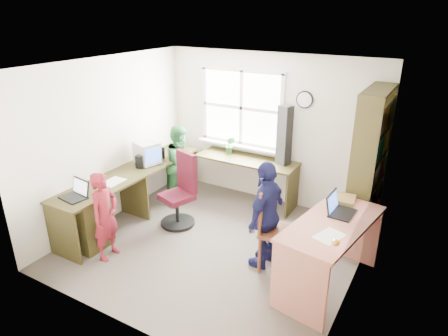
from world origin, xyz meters
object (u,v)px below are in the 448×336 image
at_px(bookshelf, 368,172).
at_px(potted_plant, 230,145).
at_px(crt_monitor, 147,153).
at_px(person_green, 181,165).
at_px(l_desk, 125,202).
at_px(laptop_left, 76,193).
at_px(laptop_right, 338,209).
at_px(wooden_chair, 275,225).
at_px(person_red, 105,216).
at_px(person_navy, 266,215).
at_px(cd_tower, 284,135).
at_px(swivel_chair, 181,194).
at_px(right_desk, 331,240).

distance_m(bookshelf, potted_plant, 2.27).
distance_m(crt_monitor, person_green, 0.60).
distance_m(l_desk, laptop_left, 0.75).
height_order(bookshelf, crt_monitor, bookshelf).
relative_size(l_desk, laptop_right, 8.35).
height_order(wooden_chair, potted_plant, wooden_chair).
distance_m(person_red, person_green, 1.78).
relative_size(bookshelf, crt_monitor, 4.90).
xyz_separation_m(bookshelf, crt_monitor, (-3.15, -0.72, -0.08)).
bearing_deg(wooden_chair, l_desk, -179.65).
relative_size(l_desk, person_navy, 2.14).
bearing_deg(person_red, laptop_left, 87.36).
distance_m(bookshelf, person_green, 2.86).
height_order(bookshelf, wooden_chair, bookshelf).
height_order(laptop_left, cd_tower, cd_tower).
bearing_deg(person_navy, crt_monitor, -100.37).
relative_size(crt_monitor, cd_tower, 0.47).
height_order(bookshelf, laptop_left, bookshelf).
bearing_deg(swivel_chair, person_red, -86.67).
bearing_deg(bookshelf, wooden_chair, -122.96).
bearing_deg(laptop_left, person_green, 86.81).
distance_m(crt_monitor, laptop_right, 3.06).
relative_size(bookshelf, laptop_right, 5.94).
xyz_separation_m(laptop_right, person_red, (-2.61, -1.06, -0.31)).
relative_size(crt_monitor, potted_plant, 1.44).
distance_m(laptop_right, person_red, 2.83).
height_order(wooden_chair, person_navy, person_navy).
bearing_deg(swivel_chair, person_navy, 6.42).
height_order(l_desk, person_red, person_red).
bearing_deg(potted_plant, person_red, -101.09).
distance_m(laptop_left, laptop_right, 3.25).
bearing_deg(potted_plant, laptop_left, -110.91).
xyz_separation_m(wooden_chair, person_red, (-1.93, -0.86, 0.01)).
bearing_deg(person_red, crt_monitor, 12.30).
height_order(wooden_chair, person_green, person_green).
distance_m(swivel_chair, wooden_chair, 1.65).
height_order(l_desk, laptop_right, laptop_right).
height_order(laptop_left, person_red, person_red).
xyz_separation_m(bookshelf, laptop_right, (-0.10, -1.02, -0.11)).
bearing_deg(crt_monitor, bookshelf, 30.70).
height_order(l_desk, wooden_chair, wooden_chair).
height_order(right_desk, person_navy, person_navy).
height_order(cd_tower, person_red, cd_tower).
xyz_separation_m(potted_plant, person_green, (-0.57, -0.60, -0.25)).
distance_m(bookshelf, person_navy, 1.54).
xyz_separation_m(l_desk, person_red, (0.24, -0.61, 0.13)).
bearing_deg(person_green, cd_tower, -71.67).
distance_m(right_desk, bookshelf, 1.31).
relative_size(bookshelf, potted_plant, 7.04).
bearing_deg(swivel_chair, person_green, 143.04).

